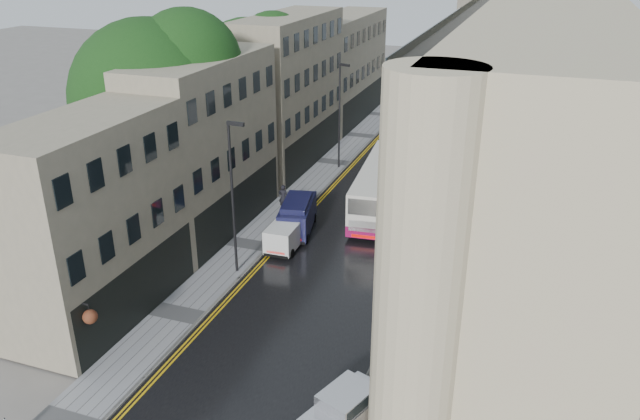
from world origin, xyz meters
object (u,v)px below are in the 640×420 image
Objects in this scene: white_lorry at (429,147)px; lamp_post_far at (339,117)px; cream_bus at (355,203)px; white_van at (267,241)px; tree_far at (249,92)px; tree_near at (153,124)px; pedestrian at (283,197)px; silver_hatchback at (307,415)px; navy_van at (280,224)px; lamp_post_near at (233,200)px.

lamp_post_far is (-7.27, -0.67, 1.95)m from white_lorry.
cream_bus is 6.95m from white_van.
tree_far is 17.32m from white_van.
tree_near is 1.19× the size of cream_bus.
lamp_post_far is (0.88, 9.76, 3.34)m from pedestrian.
white_lorry is at bearing 67.39° from white_van.
white_van is at bearing 96.68° from pedestrian.
silver_hatchback is at bearing -60.73° from tree_far.
white_lorry is 2.38× the size of silver_hatchback.
silver_hatchback is at bearing 107.58° from pedestrian.
cream_bus is at bearing 34.19° from navy_van.
cream_bus is 6.34× the size of pedestrian.
tree_far is 18.63m from lamp_post_near.
tree_near is at bearing -91.32° from tree_far.
navy_van is at bearing -139.37° from cream_bus.
tree_far is 31.95m from silver_hatchback.
navy_van is at bearing 88.60° from white_van.
tree_far reaches higher than pedestrian.
cream_bus reaches higher than navy_van.
white_lorry is 1.08× the size of lamp_post_far.
white_lorry is 1.05× the size of lamp_post_near.
white_lorry is 13.31m from pedestrian.
silver_hatchback is 1.00× the size of white_van.
pedestrian reaches higher than silver_hatchback.
silver_hatchback is 0.45× the size of lamp_post_far.
white_lorry is 2.39× the size of white_van.
cream_bus is 1.37× the size of lamp_post_far.
pedestrian is at bearing 102.89° from white_van.
white_lorry is at bearing 46.19° from tree_near.
lamp_post_near reaches higher than cream_bus.
white_lorry is at bearing 70.66° from cream_bus.
tree_far is at bearing -59.78° from pedestrian.
navy_van is at bearing 3.18° from tree_near.
pedestrian is at bearing 98.28° from navy_van.
white_lorry is at bearing 112.78° from silver_hatchback.
white_lorry is 1.99× the size of navy_van.
navy_van is (0.00, 1.91, 0.31)m from white_van.
tree_far is at bearing 138.13° from cream_bus.
lamp_post_near is (-0.74, -4.56, 3.30)m from navy_van.
tree_far reaches higher than navy_van.
navy_van is at bearing -68.34° from lamp_post_far.
cream_bus reaches higher than silver_hatchback.
pedestrian is at bearing 168.61° from cream_bus.
tree_near is 1.52× the size of white_lorry.
tree_near reaches higher than silver_hatchback.
lamp_post_near is (-4.50, -8.44, 2.88)m from cream_bus.
silver_hatchback is 0.84× the size of navy_van.
white_lorry is at bearing 23.91° from lamp_post_far.
lamp_post_near is at bearing -28.81° from tree_near.
lamp_post_far reaches higher than white_lorry.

